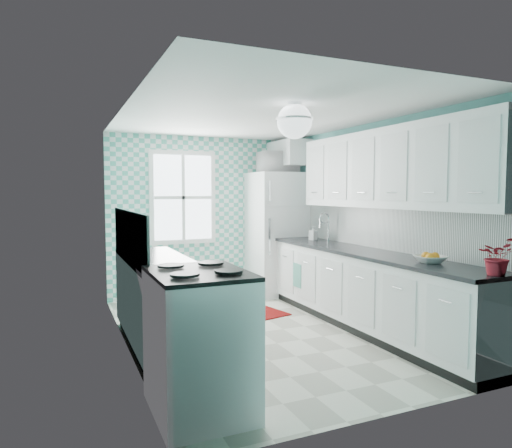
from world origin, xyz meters
name	(u,v)px	position (x,y,z in m)	size (l,w,h in m)	color
floor	(261,333)	(0.00, 0.00, -0.01)	(3.00, 4.40, 0.02)	silver
ceiling	(261,114)	(0.00, 0.00, 2.51)	(3.00, 4.40, 0.02)	white
wall_back	(204,216)	(0.00, 2.21, 1.25)	(3.00, 0.02, 2.50)	#58A59E
wall_front	(389,246)	(0.00, -2.21, 1.25)	(3.00, 0.02, 2.50)	#58A59E
wall_left	(125,230)	(-1.51, 0.00, 1.25)	(0.02, 4.40, 2.50)	#58A59E
wall_right	(368,222)	(1.51, 0.00, 1.25)	(0.02, 4.40, 2.50)	#58A59E
accent_wall	(204,216)	(0.00, 2.19, 1.25)	(3.00, 0.01, 2.50)	#4EB6A1
window	(183,198)	(-0.35, 2.16, 1.55)	(1.04, 0.05, 1.44)	white
backsplash_right	(387,229)	(1.49, -0.40, 1.20)	(0.02, 3.60, 0.51)	white
backsplash_left	(129,236)	(-1.49, -0.07, 1.20)	(0.02, 2.15, 0.51)	white
upper_cabinets_right	(389,169)	(1.33, -0.60, 1.90)	(0.33, 3.20, 0.90)	white
upper_cabinet_fridge	(288,154)	(1.30, 1.83, 2.25)	(0.40, 0.74, 0.40)	white
ceiling_light	(295,121)	(0.00, -0.80, 2.32)	(0.34, 0.34, 0.35)	silver
base_cabinets_right	(367,292)	(1.20, -0.40, 0.45)	(0.60, 3.60, 0.90)	white
countertop_right	(366,253)	(1.19, -0.40, 0.92)	(0.63, 3.60, 0.04)	black
base_cabinets_left	(159,306)	(-1.20, -0.07, 0.45)	(0.60, 2.15, 0.90)	white
countertop_left	(159,261)	(-1.19, -0.07, 0.92)	(0.63, 2.15, 0.04)	black
fridge	(278,233)	(1.11, 1.80, 0.97)	(0.85, 0.83, 1.94)	white
stove	(199,339)	(-1.20, -1.56, 0.54)	(0.69, 0.86, 1.04)	white
sink	(318,242)	(1.20, 0.73, 0.93)	(0.51, 0.43, 0.53)	silver
rug	(254,311)	(0.29, 0.87, 0.01)	(0.61, 0.88, 0.01)	#65080F
dish_towel	(297,275)	(0.89, 0.74, 0.48)	(0.01, 0.22, 0.33)	#64B097
fruit_bowl	(430,259)	(1.20, -1.39, 0.98)	(0.29, 0.29, 0.07)	white
potted_plant	(497,256)	(1.20, -2.12, 1.10)	(0.29, 0.25, 0.32)	#A21631
soap_bottle	(313,233)	(1.25, 0.93, 1.04)	(0.09, 0.09, 0.21)	#ABBFD2
microwave	(278,162)	(1.11, 1.80, 2.11)	(0.59, 0.40, 0.33)	white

